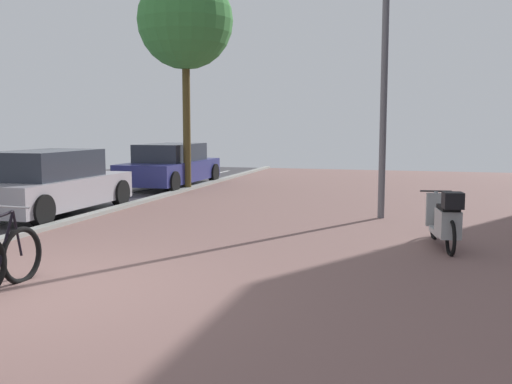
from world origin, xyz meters
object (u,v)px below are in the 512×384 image
object	(u,v)px
street_tree	(185,22)
parked_car_far	(171,166)
parked_car_near	(51,184)
lamp_post	(384,67)
scooter_mid	(445,221)

from	to	relation	value
street_tree	parked_car_far	bearing A→B (deg)	137.33
parked_car_near	parked_car_far	world-z (taller)	parked_car_near
lamp_post	scooter_mid	bearing A→B (deg)	-68.12
scooter_mid	street_tree	distance (m)	10.82
scooter_mid	parked_car_near	size ratio (longest dim) A/B	0.45
parked_car_far	parked_car_near	bearing A→B (deg)	-90.98
scooter_mid	street_tree	size ratio (longest dim) A/B	0.29
parked_car_near	street_tree	xyz separation A→B (m)	(1.02, 5.29, 4.27)
parked_car_far	lamp_post	xyz separation A→B (m)	(6.87, -4.77, 2.45)
scooter_mid	street_tree	world-z (taller)	street_tree
parked_car_near	lamp_post	distance (m)	7.51
parked_car_near	parked_car_far	xyz separation A→B (m)	(0.10, 6.13, -0.01)
parked_car_near	parked_car_far	bearing A→B (deg)	89.02
parked_car_near	lamp_post	world-z (taller)	lamp_post
lamp_post	street_tree	xyz separation A→B (m)	(-5.96, 3.93, 1.83)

